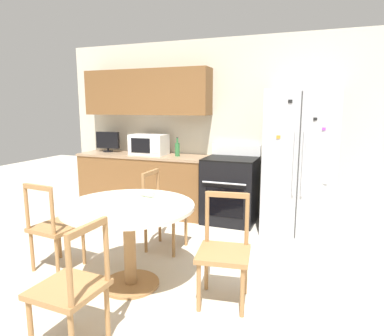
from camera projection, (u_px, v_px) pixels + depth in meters
The scene contains 15 objects.
ground_plane at pixel (140, 299), 2.91m from camera, with size 14.00×14.00×0.00m, color beige.
back_wall at pixel (204, 119), 5.16m from camera, with size 5.20×0.44×2.60m.
kitchen_counter at pixel (144, 183), 5.35m from camera, with size 2.05×0.64×0.90m.
refrigerator at pixel (300, 162), 4.38m from camera, with size 0.87×0.79×1.83m.
oven_range at pixel (230, 189), 4.84m from camera, with size 0.72×0.68×1.08m.
microwave at pixel (149, 144), 5.22m from camera, with size 0.54×0.36×0.31m.
countertop_tv at pixel (108, 141), 5.54m from camera, with size 0.41×0.16×0.33m.
counter_bottle at pixel (177, 149), 5.05m from camera, with size 0.07×0.07×0.28m.
dining_table at pixel (129, 221), 3.04m from camera, with size 1.17×1.17×0.77m.
dining_chair_left at pixel (54, 228), 3.40m from camera, with size 0.46×0.46×0.90m.
dining_chair_right at pixel (224, 252), 2.83m from camera, with size 0.48×0.48×0.90m.
dining_chair_near at pixel (72, 289), 2.25m from camera, with size 0.44×0.44×0.90m.
dining_chair_far at pixel (164, 212), 3.90m from camera, with size 0.43×0.43×0.90m.
candle_glass at pixel (127, 204), 2.88m from camera, with size 0.08×0.08×0.09m.
folded_napkin at pixel (148, 194), 3.27m from camera, with size 0.15×0.08×0.05m.
Camera 1 is at (1.36, -2.34, 1.61)m, focal length 32.00 mm.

